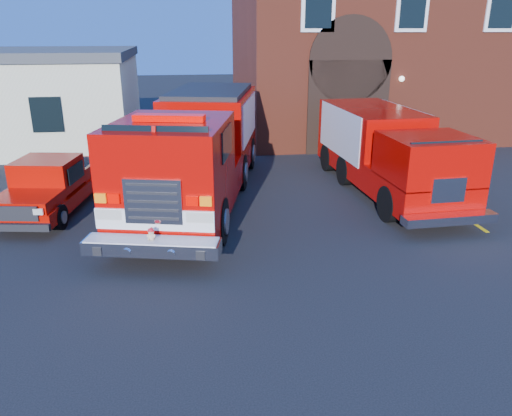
{
  "coord_description": "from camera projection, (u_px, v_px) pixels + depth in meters",
  "views": [
    {
      "loc": [
        -1.56,
        -12.04,
        5.26
      ],
      "look_at": [
        0.0,
        -1.2,
        1.3
      ],
      "focal_mm": 35.0,
      "sensor_mm": 36.0,
      "label": 1
    }
  ],
  "objects": [
    {
      "name": "ground",
      "position": [
        250.0,
        239.0,
        13.2
      ],
      "size": [
        100.0,
        100.0,
        0.0
      ],
      "primitive_type": "plane",
      "color": "black",
      "rests_on": "ground"
    },
    {
      "name": "fire_station",
      "position": [
        385.0,
        49.0,
        25.98
      ],
      "size": [
        15.2,
        10.2,
        8.45
      ],
      "color": "maroon",
      "rests_on": "ground"
    },
    {
      "name": "secondary_truck",
      "position": [
        386.0,
        150.0,
        16.65
      ],
      "size": [
        2.81,
        8.19,
        2.63
      ],
      "color": "black",
      "rests_on": "ground"
    },
    {
      "name": "side_building",
      "position": [
        23.0,
        97.0,
        23.34
      ],
      "size": [
        10.2,
        8.2,
        4.35
      ],
      "color": "#EAEAC6",
      "rests_on": "ground"
    },
    {
      "name": "parking_stripe_near",
      "position": [
        459.0,
        213.0,
        15.01
      ],
      "size": [
        0.12,
        3.0,
        0.01
      ],
      "primitive_type": "cube",
      "color": "yellow",
      "rests_on": "ground"
    },
    {
      "name": "parking_stripe_far",
      "position": [
        383.0,
        163.0,
        20.59
      ],
      "size": [
        0.12,
        3.0,
        0.01
      ],
      "primitive_type": "cube",
      "color": "yellow",
      "rests_on": "ground"
    },
    {
      "name": "parking_stripe_mid",
      "position": [
        415.0,
        184.0,
        17.8
      ],
      "size": [
        0.12,
        3.0,
        0.01
      ],
      "primitive_type": "cube",
      "color": "yellow",
      "rests_on": "ground"
    },
    {
      "name": "pickup_truck",
      "position": [
        53.0,
        185.0,
        15.12
      ],
      "size": [
        2.64,
        5.27,
        1.65
      ],
      "color": "black",
      "rests_on": "ground"
    },
    {
      "name": "fire_engine",
      "position": [
        198.0,
        148.0,
        15.8
      ],
      "size": [
        5.29,
        10.95,
        3.25
      ],
      "color": "black",
      "rests_on": "ground"
    }
  ]
}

